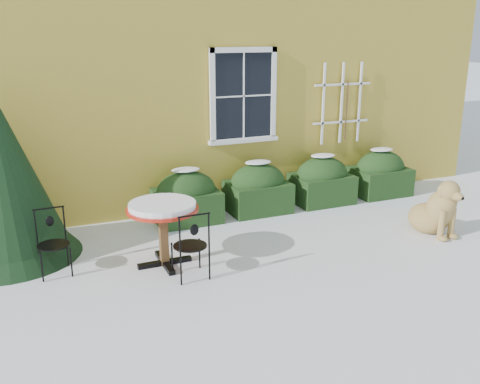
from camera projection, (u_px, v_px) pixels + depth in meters
name	position (u px, v px, depth m)	size (l,w,h in m)	color
ground	(271.00, 280.00, 6.82)	(80.00, 80.00, 0.00)	white
house	(136.00, 23.00, 12.04)	(12.40, 8.40, 6.40)	gold
hedge_row	(291.00, 185.00, 9.57)	(4.95, 0.80, 0.91)	black
evergreen_shrub	(1.00, 190.00, 7.28)	(2.00, 2.00, 2.42)	black
bistro_table	(163.00, 213.00, 7.06)	(0.96, 0.96, 0.89)	black
patio_chair_near	(191.00, 245.00, 6.77)	(0.43, 0.43, 0.91)	black
patio_chair_far	(53.00, 242.00, 6.91)	(0.41, 0.41, 0.86)	black
dog	(436.00, 211.00, 8.26)	(0.64, 1.06, 0.94)	tan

